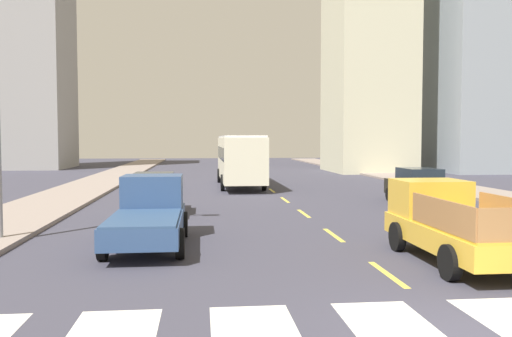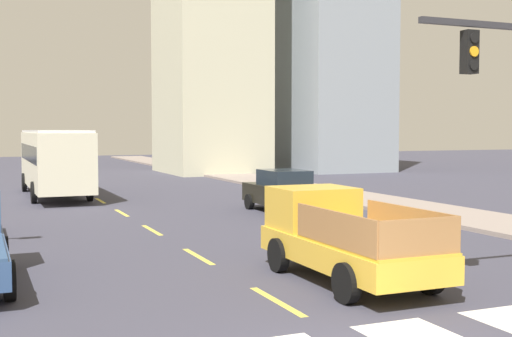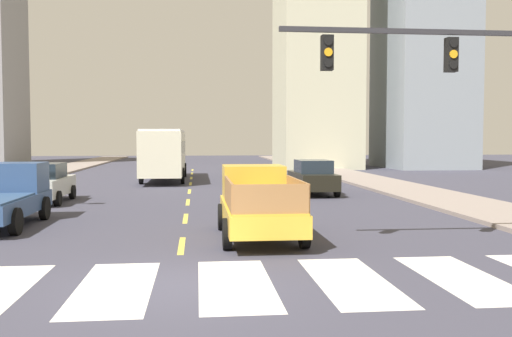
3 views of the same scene
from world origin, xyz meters
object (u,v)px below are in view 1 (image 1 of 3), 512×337
pickup_stakebed (450,223)px  sedan_near_right (154,194)px  pickup_dark (149,213)px  streetlight_left (1,76)px  sedan_far (418,186)px  city_bus (240,157)px

pickup_stakebed → sedan_near_right: bearing=130.0°
pickup_stakebed → sedan_near_right: (-8.33, 9.11, -0.08)m
pickup_dark → streetlight_left: bearing=169.8°
streetlight_left → sedan_far: bearing=25.9°
pickup_dark → city_bus: bearing=77.3°
city_bus → sedan_near_right: size_ratio=2.45×
city_bus → streetlight_left: size_ratio=1.20×
pickup_stakebed → streetlight_left: streetlight_left is taller
pickup_dark → pickup_stakebed: bearing=-20.1°
sedan_near_right → streetlight_left: size_ratio=0.49×
pickup_dark → sedan_near_right: 6.31m
pickup_stakebed → city_bus: bearing=97.7°
streetlight_left → city_bus: bearing=65.1°
city_bus → streetlight_left: streetlight_left is taller
sedan_near_right → pickup_dark: bearing=-83.5°
city_bus → sedan_far: size_ratio=2.45×
sedan_near_right → pickup_stakebed: bearing=-44.8°
sedan_near_right → streetlight_left: streetlight_left is taller
city_bus → sedan_far: bearing=-53.2°
pickup_stakebed → city_bus: 22.06m
pickup_stakebed → city_bus: size_ratio=0.48×
pickup_dark → city_bus: size_ratio=0.48×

